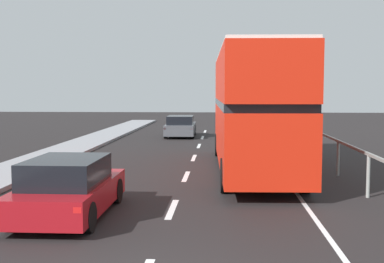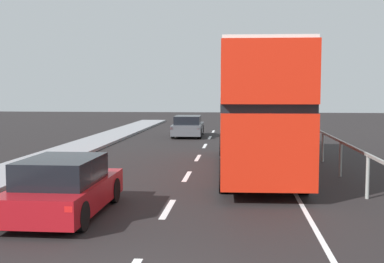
{
  "view_description": "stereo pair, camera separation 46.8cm",
  "coord_description": "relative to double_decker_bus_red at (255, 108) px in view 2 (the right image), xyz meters",
  "views": [
    {
      "loc": [
        1.23,
        -6.29,
        2.93
      ],
      "look_at": [
        0.27,
        9.17,
        1.64
      ],
      "focal_mm": 45.94,
      "sensor_mm": 36.0,
      "label": 1
    },
    {
      "loc": [
        1.7,
        -6.25,
        2.93
      ],
      "look_at": [
        0.27,
        9.17,
        1.64
      ],
      "focal_mm": 45.94,
      "sensor_mm": 36.0,
      "label": 2
    }
  ],
  "objects": [
    {
      "name": "bridge_side_railing",
      "position": [
        2.9,
        -2.6,
        -1.33
      ],
      "size": [
        0.1,
        42.0,
        1.24
      ],
      "color": "gray",
      "rests_on": "ground"
    },
    {
      "name": "sedan_car_ahead",
      "position": [
        -3.74,
        13.13,
        -1.67
      ],
      "size": [
        1.91,
        4.11,
        1.34
      ],
      "rotation": [
        0.0,
        0.0,
        0.02
      ],
      "color": "#4B4E54",
      "rests_on": "ground"
    },
    {
      "name": "lane_paint_markings",
      "position": [
        -0.21,
        -3.0,
        -2.31
      ],
      "size": [
        3.5,
        46.0,
        0.01
      ],
      "color": "silver",
      "rests_on": "ground"
    },
    {
      "name": "double_decker_bus_red",
      "position": [
        0.0,
        0.0,
        0.0
      ],
      "size": [
        2.85,
        11.06,
        4.33
      ],
      "rotation": [
        0.0,
        0.0,
        0.03
      ],
      "color": "red",
      "rests_on": "ground"
    },
    {
      "name": "hatchback_car_near",
      "position": [
        -4.67,
        -6.8,
        -1.66
      ],
      "size": [
        1.86,
        4.09,
        1.38
      ],
      "rotation": [
        0.0,
        0.0,
        -0.0
      ],
      "color": "maroon",
      "rests_on": "ground"
    }
  ]
}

